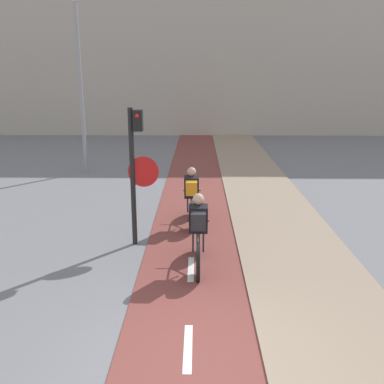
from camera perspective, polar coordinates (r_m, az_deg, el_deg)
name	(u,v)px	position (r m, az deg, el deg)	size (l,w,h in m)	color
ground_plane	(187,373)	(5.96, -0.67, -23.01)	(120.00, 120.00, 0.00)	slate
bike_lane	(187,372)	(5.96, -0.67, -22.90)	(2.01, 60.00, 0.02)	brown
sidewalk_strip	(360,373)	(6.29, 21.46, -21.57)	(2.40, 60.00, 0.05)	gray
building_row_background	(197,33)	(29.12, 0.61, 20.46)	(60.00, 5.20, 12.43)	#B2A899
traffic_light_pole	(136,162)	(9.25, -7.47, 4.00)	(0.67, 0.25, 3.03)	black
street_lamp_far	(79,66)	(16.82, -14.81, 15.99)	(0.36, 0.36, 6.50)	gray
cyclist_near	(198,234)	(8.29, 0.84, -5.62)	(0.46, 1.79, 1.53)	black
cyclist_far	(192,198)	(10.67, -0.05, -0.81)	(0.46, 1.75, 1.49)	black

